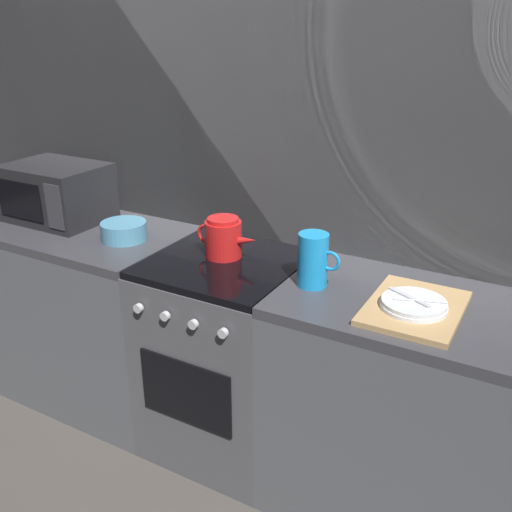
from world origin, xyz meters
The scene contains 10 objects.
ground_plane centered at (0.00, 0.00, 0.00)m, with size 8.00×8.00×0.00m, color #47423D.
back_wall centered at (0.00, 0.32, 1.20)m, with size 3.60×0.05×2.40m.
counter_left centered at (-0.90, 0.00, 0.45)m, with size 1.20×0.60×0.90m.
stove_unit centered at (0.00, 0.00, 0.45)m, with size 0.60×0.63×0.90m.
counter_right centered at (0.90, 0.00, 0.45)m, with size 1.20×0.60×0.90m.
microwave centered at (-0.97, 0.05, 1.04)m, with size 0.46×0.35×0.27m.
kettle centered at (-0.03, 0.04, 0.98)m, with size 0.28×0.15×0.17m.
mixing_bowl centered at (-0.51, -0.01, 0.94)m, with size 0.20×0.20×0.08m, color teal.
pitcher centered at (0.40, -0.04, 1.00)m, with size 0.16×0.11×0.20m.
dish_pile centered at (0.78, -0.06, 0.92)m, with size 0.30×0.40×0.06m.
Camera 1 is at (1.14, -1.78, 1.81)m, focal length 39.94 mm.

